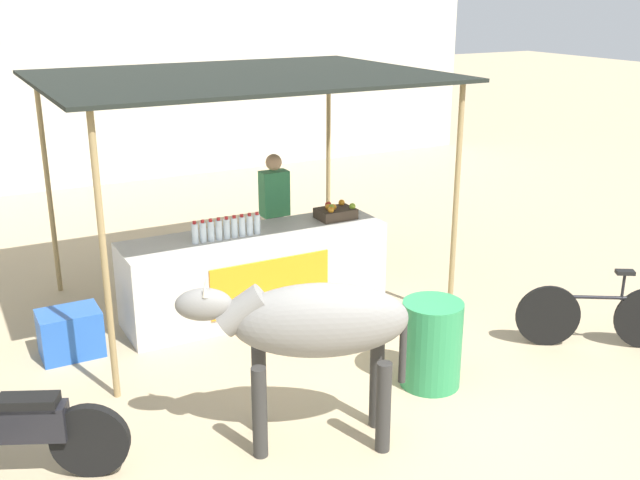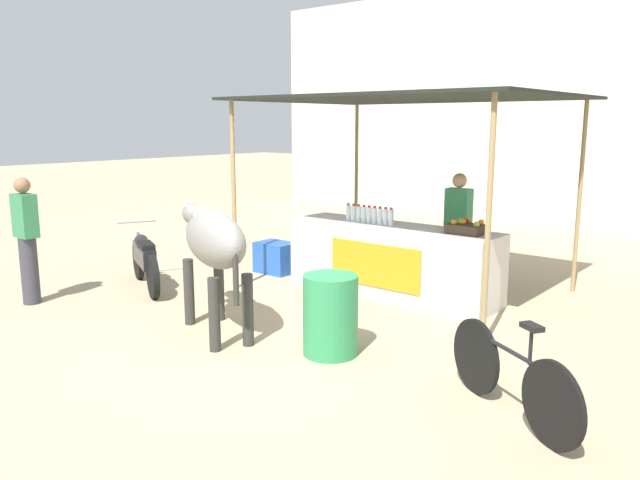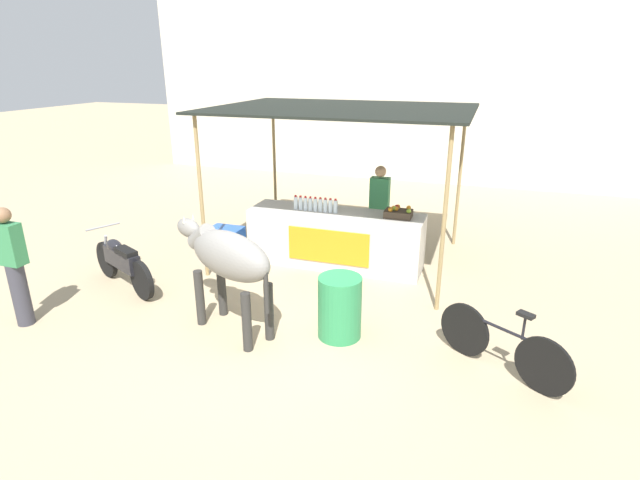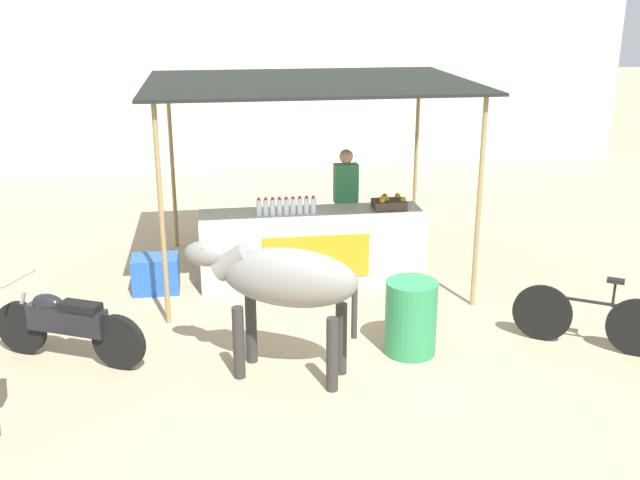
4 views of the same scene
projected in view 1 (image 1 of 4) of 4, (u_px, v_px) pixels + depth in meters
The scene contains 12 objects.
ground_plane at pixel (354, 398), 6.81m from camera, with size 60.00×60.00×0.00m, color tan.
building_wall_far at pixel (98, 36), 13.69m from camera, with size 16.00×0.50×5.44m, color beige.
stall_counter at pixel (256, 273), 8.49m from camera, with size 3.00×0.82×0.96m.
stall_awning at pixel (240, 84), 8.08m from camera, with size 4.20×3.20×2.67m.
water_bottle_row at pixel (227, 228), 8.10m from camera, with size 0.79×0.07×0.25m.
fruit_crate at pixel (335, 212), 8.83m from camera, with size 0.44×0.32×0.18m.
vendor_behind_counter at pixel (275, 218), 9.27m from camera, with size 0.34×0.22×1.65m.
cooler_box at pixel (70, 333), 7.55m from camera, with size 0.60×0.44×0.48m, color blue.
water_barrel at pixel (431, 344), 6.94m from camera, with size 0.56×0.56×0.83m, color #2D8C51.
cow at pixel (312, 326), 5.86m from camera, with size 1.81×1.07×1.44m.
motorcycle_parked at pixel (4, 428), 5.58m from camera, with size 1.66×0.91×0.90m.
bicycle_leaning at pixel (598, 315), 7.69m from camera, with size 1.44×0.90×0.85m.
Camera 1 is at (-3.10, -5.14, 3.53)m, focal length 42.00 mm.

